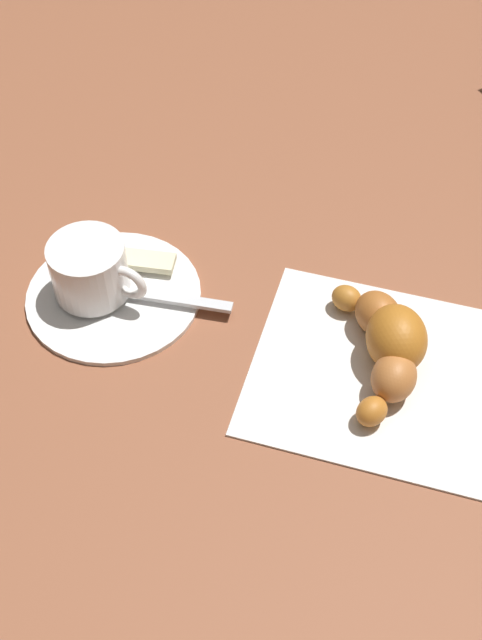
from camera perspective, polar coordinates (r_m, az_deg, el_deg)
ground_plane at (r=0.59m, az=0.85°, el=-1.04°), size 1.80×1.80×0.00m
saucer at (r=0.62m, az=-9.25°, el=1.94°), size 0.14×0.14×0.01m
espresso_cup at (r=0.61m, az=-10.88°, el=3.67°), size 0.08×0.06×0.05m
teaspoon at (r=0.61m, az=-8.52°, el=2.16°), size 0.13×0.02×0.01m
sugar_packet at (r=0.64m, az=-7.60°, el=4.36°), size 0.06×0.02×0.01m
napkin at (r=0.58m, az=9.98°, el=-3.75°), size 0.20×0.18×0.00m
croissant at (r=0.57m, az=10.67°, el=-1.59°), size 0.08×0.13×0.05m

